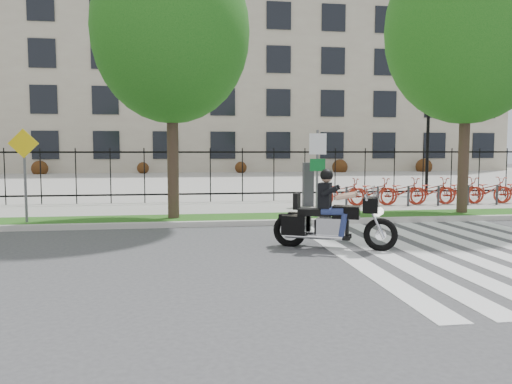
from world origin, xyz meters
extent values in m
plane|color=#3D3C3F|center=(0.00, 0.00, 0.00)|extent=(120.00, 120.00, 0.00)
cube|color=#B5B3AB|center=(0.00, 4.10, 0.07)|extent=(60.00, 0.20, 0.15)
cube|color=#164812|center=(0.00, 4.95, 0.07)|extent=(60.00, 1.50, 0.15)
cube|color=#9C9B92|center=(0.00, 7.45, 0.07)|extent=(60.00, 3.50, 0.15)
cube|color=#9C9B92|center=(0.00, 25.00, 0.05)|extent=(80.00, 34.00, 0.10)
cube|color=#A19482|center=(0.00, 45.00, 10.00)|extent=(60.00, 20.00, 20.00)
cylinder|color=black|center=(10.00, 12.00, 2.00)|extent=(0.14, 0.14, 4.00)
cylinder|color=black|center=(10.00, 12.00, 3.90)|extent=(0.06, 0.70, 0.70)
sphere|color=white|center=(9.65, 12.00, 4.00)|extent=(0.36, 0.36, 0.36)
sphere|color=white|center=(10.35, 12.00, 4.00)|extent=(0.36, 0.36, 0.36)
cylinder|color=#3A2920|center=(-1.28, 4.95, 2.08)|extent=(0.32, 0.32, 3.87)
ellipsoid|color=#125113|center=(-1.28, 4.95, 5.33)|extent=(4.38, 4.38, 5.04)
cylinder|color=#3A2920|center=(7.56, 4.95, 2.19)|extent=(0.32, 0.32, 4.08)
ellipsoid|color=#125113|center=(7.56, 4.95, 5.72)|extent=(4.96, 4.96, 5.70)
cube|color=#2D2D33|center=(3.23, 7.20, 0.90)|extent=(0.35, 0.25, 1.50)
imported|color=#A62718|center=(4.43, 7.20, 0.63)|extent=(1.82, 0.63, 0.96)
cylinder|color=#2D2D33|center=(4.43, 6.70, 0.50)|extent=(0.08, 0.08, 0.70)
imported|color=#A62718|center=(5.53, 7.20, 0.63)|extent=(1.82, 0.63, 0.96)
cylinder|color=#2D2D33|center=(5.53, 6.70, 0.50)|extent=(0.08, 0.08, 0.70)
imported|color=#A62718|center=(6.63, 7.20, 0.63)|extent=(1.82, 0.63, 0.96)
cylinder|color=#2D2D33|center=(6.63, 6.70, 0.50)|extent=(0.08, 0.08, 0.70)
imported|color=#A62718|center=(7.73, 7.20, 0.63)|extent=(1.82, 0.63, 0.96)
cylinder|color=#2D2D33|center=(7.73, 6.70, 0.50)|extent=(0.08, 0.08, 0.70)
imported|color=#A62718|center=(8.83, 7.20, 0.63)|extent=(1.82, 0.63, 0.96)
cylinder|color=#2D2D33|center=(8.83, 6.70, 0.50)|extent=(0.08, 0.08, 0.70)
imported|color=#A62718|center=(9.93, 7.20, 0.63)|extent=(1.82, 0.63, 0.96)
cylinder|color=#2D2D33|center=(9.93, 6.70, 0.50)|extent=(0.08, 0.08, 0.70)
cylinder|color=#59595B|center=(2.83, 4.60, 1.40)|extent=(0.07, 0.07, 2.50)
cube|color=white|center=(2.83, 4.56, 2.25)|extent=(0.50, 0.03, 0.60)
cube|color=#0C6626|center=(2.83, 4.56, 1.65)|extent=(0.45, 0.03, 0.35)
cylinder|color=#59595B|center=(-5.15, 4.60, 1.35)|extent=(0.07, 0.07, 2.40)
cube|color=yellow|center=(-5.15, 4.56, 2.25)|extent=(0.78, 0.03, 0.78)
torus|color=black|center=(3.00, 0.29, 0.34)|extent=(0.68, 0.41, 0.69)
torus|color=black|center=(1.27, 1.10, 0.34)|extent=(0.73, 0.45, 0.73)
cube|color=black|center=(2.82, 0.38, 0.96)|extent=(0.51, 0.63, 0.30)
cube|color=#26262B|center=(2.89, 0.35, 1.19)|extent=(0.35, 0.52, 0.31)
cube|color=silver|center=(2.09, 0.72, 0.45)|extent=(0.69, 0.56, 0.40)
cube|color=black|center=(2.37, 0.59, 0.78)|extent=(0.65, 0.54, 0.26)
cube|color=black|center=(1.77, 0.86, 0.76)|extent=(0.79, 0.63, 0.14)
cube|color=black|center=(1.41, 1.03, 0.99)|extent=(0.24, 0.35, 0.34)
cube|color=black|center=(1.28, 0.76, 0.50)|extent=(0.52, 0.36, 0.40)
cube|color=black|center=(1.54, 1.31, 0.50)|extent=(0.52, 0.36, 0.40)
cube|color=black|center=(1.96, 0.78, 1.13)|extent=(0.39, 0.47, 0.52)
sphere|color=tan|center=(1.98, 0.77, 1.51)|extent=(0.23, 0.23, 0.23)
sphere|color=black|center=(1.98, 0.77, 1.55)|extent=(0.27, 0.27, 0.27)
camera|label=1|loc=(-0.99, -9.35, 2.08)|focal=35.00mm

